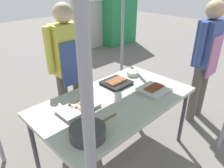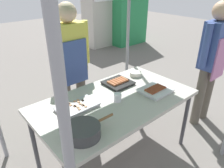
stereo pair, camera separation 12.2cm
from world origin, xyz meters
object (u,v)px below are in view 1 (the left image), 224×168
at_px(cooking_wok, 88,132).
at_px(condiment_bowl, 132,73).
at_px(tray_pork_links, 116,82).
at_px(neighbor_stall_left, 115,11).
at_px(vendor_woman, 68,61).
at_px(neighbor_stall_right, 91,14).
at_px(customer_nearby, 206,55).
at_px(drink_cup_near_edge, 118,97).
at_px(tray_meat_skewers, 78,108).
at_px(stall_table, 115,103).
at_px(tray_grilled_sausages, 154,89).

bearing_deg(cooking_wok, condiment_bowl, 24.48).
relative_size(tray_pork_links, neighbor_stall_left, 0.16).
relative_size(condiment_bowl, neighbor_stall_left, 0.07).
bearing_deg(vendor_woman, neighbor_stall_right, -133.31).
xyz_separation_m(vendor_woman, customer_nearby, (1.39, -1.03, -0.00)).
relative_size(condiment_bowl, drink_cup_near_edge, 1.69).
height_order(condiment_bowl, drink_cup_near_edge, drink_cup_near_edge).
relative_size(tray_meat_skewers, condiment_bowl, 2.72).
xyz_separation_m(tray_pork_links, cooking_wok, (-0.79, -0.47, 0.03)).
relative_size(stall_table, vendor_woman, 0.99).
bearing_deg(tray_pork_links, drink_cup_near_edge, -132.86).
xyz_separation_m(tray_grilled_sausages, drink_cup_near_edge, (-0.43, 0.12, 0.02)).
xyz_separation_m(drink_cup_near_edge, neighbor_stall_left, (3.35, 3.35, 0.15)).
height_order(tray_grilled_sausages, customer_nearby, customer_nearby).
xyz_separation_m(tray_pork_links, condiment_bowl, (0.32, 0.03, 0.00)).
distance_m(condiment_bowl, customer_nearby, 0.98).
distance_m(stall_table, tray_meat_skewers, 0.40).
height_order(tray_pork_links, drink_cup_near_edge, drink_cup_near_edge).
xyz_separation_m(stall_table, neighbor_stall_left, (3.35, 3.31, 0.24)).
bearing_deg(customer_nearby, condiment_bowl, 146.75).
xyz_separation_m(stall_table, tray_meat_skewers, (-0.38, 0.11, 0.07)).
bearing_deg(neighbor_stall_right, condiment_bowl, -121.97).
height_order(condiment_bowl, neighbor_stall_left, neighbor_stall_left).
distance_m(drink_cup_near_edge, customer_nearby, 1.40).
distance_m(tray_meat_skewers, neighbor_stall_left, 4.91).
distance_m(tray_pork_links, cooking_wok, 0.92).
bearing_deg(tray_grilled_sausages, neighbor_stall_right, 59.43).
bearing_deg(drink_cup_near_edge, customer_nearby, -9.68).
xyz_separation_m(cooking_wok, customer_nearby, (1.91, -0.03, 0.15)).
height_order(customer_nearby, neighbor_stall_right, neighbor_stall_right).
relative_size(tray_meat_skewers, customer_nearby, 0.24).
height_order(drink_cup_near_edge, neighbor_stall_right, neighbor_stall_right).
height_order(stall_table, neighbor_stall_left, neighbor_stall_left).
distance_m(tray_grilled_sausages, cooking_wok, 0.97).
relative_size(tray_meat_skewers, tray_pork_links, 1.31).
distance_m(stall_table, tray_pork_links, 0.33).
bearing_deg(vendor_woman, tray_meat_skewers, 62.05).
bearing_deg(tray_grilled_sausages, tray_meat_skewers, 161.00).
bearing_deg(tray_meat_skewers, cooking_wok, -116.06).
distance_m(condiment_bowl, vendor_woman, 0.79).
bearing_deg(tray_pork_links, customer_nearby, -23.89).
xyz_separation_m(cooking_wok, neighbor_stall_right, (3.18, 3.83, 0.10)).
distance_m(cooking_wok, customer_nearby, 1.92).
relative_size(tray_grilled_sausages, cooking_wok, 0.71).
distance_m(tray_pork_links, vendor_woman, 0.63).
distance_m(stall_table, vendor_woman, 0.80).
distance_m(stall_table, customer_nearby, 1.41).
height_order(cooking_wok, neighbor_stall_left, neighbor_stall_left).
relative_size(tray_grilled_sausages, drink_cup_near_edge, 3.77).
relative_size(stall_table, customer_nearby, 1.00).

